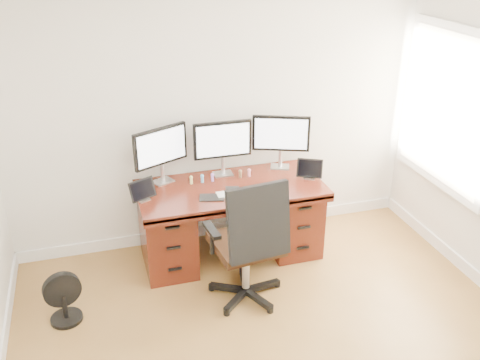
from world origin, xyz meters
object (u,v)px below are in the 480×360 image
object	(u,v)px
office_chair	(248,262)
keyboard	(232,194)
floor_fan	(63,299)
monitor_center	(223,142)
desk	(230,218)

from	to	relation	value
office_chair	keyboard	distance (m)	0.65
floor_fan	monitor_center	world-z (taller)	monitor_center
floor_fan	keyboard	size ratio (longest dim) A/B	1.63
desk	floor_fan	bearing A→B (deg)	-159.99
office_chair	keyboard	size ratio (longest dim) A/B	4.29
desk	office_chair	xyz separation A→B (m)	(-0.04, -0.72, -0.02)
monitor_center	keyboard	size ratio (longest dim) A/B	2.04
monitor_center	keyboard	distance (m)	0.54
monitor_center	floor_fan	bearing A→B (deg)	-151.92
desk	floor_fan	world-z (taller)	desk
floor_fan	keyboard	distance (m)	1.64
office_chair	floor_fan	xyz separation A→B (m)	(-1.50, 0.16, -0.17)
monitor_center	keyboard	xyz separation A→B (m)	(-0.03, -0.43, -0.33)
floor_fan	keyboard	xyz separation A→B (m)	(1.51, 0.37, 0.54)
office_chair	monitor_center	size ratio (longest dim) A/B	2.10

